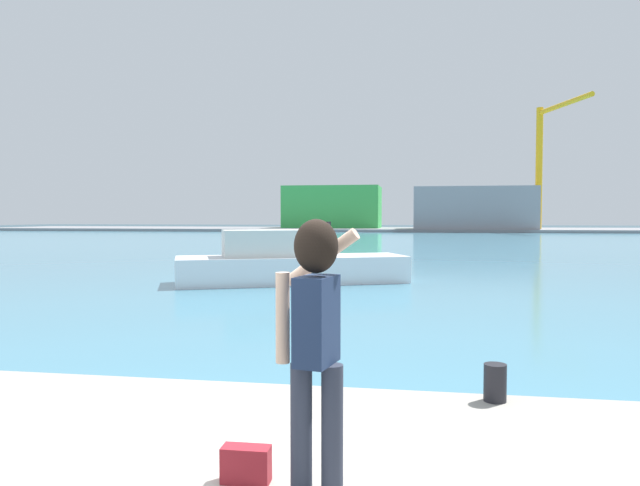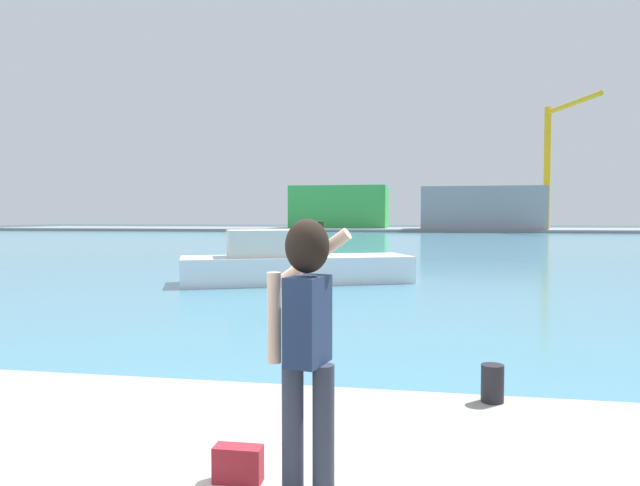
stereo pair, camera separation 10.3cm
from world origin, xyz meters
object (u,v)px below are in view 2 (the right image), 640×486
object	(u,v)px
port_crane	(553,152)
warehouse_left	(340,207)
person_photographer	(307,326)
warehouse_right	(481,208)
boat_moored	(291,264)
handbag	(238,464)
harbor_bollard	(492,383)

from	to	relation	value
port_crane	warehouse_left	bearing A→B (deg)	168.15
person_photographer	warehouse_right	size ratio (longest dim) A/B	0.10
boat_moored	port_crane	size ratio (longest dim) A/B	0.45
person_photographer	handbag	distance (m)	1.06
handbag	warehouse_left	distance (m)	95.12
handbag	harbor_bollard	size ratio (longest dim) A/B	0.90
warehouse_right	harbor_bollard	bearing A→B (deg)	-95.06
person_photographer	port_crane	bearing A→B (deg)	-0.30
handbag	boat_moored	distance (m)	16.37
port_crane	harbor_bollard	bearing A→B (deg)	-101.80
handbag	port_crane	xyz separation A→B (m)	(19.66, 87.32, 11.15)
person_photographer	harbor_bollard	xyz separation A→B (m)	(1.37, 2.07, -0.89)
boat_moored	warehouse_left	xyz separation A→B (m)	(-9.64, 78.15, 3.25)
boat_moored	person_photographer	bearing A→B (deg)	-98.99
warehouse_left	warehouse_right	world-z (taller)	warehouse_left
harbor_bollard	warehouse_left	world-z (taller)	warehouse_left
warehouse_right	person_photographer	bearing A→B (deg)	-95.83
person_photographer	warehouse_left	bearing A→B (deg)	20.22
warehouse_left	handbag	bearing A→B (deg)	-82.14
handbag	boat_moored	bearing A→B (deg)	101.85
person_photographer	handbag	size ratio (longest dim) A/B	5.44
handbag	port_crane	distance (m)	90.20
boat_moored	warehouse_right	distance (m)	72.66
boat_moored	warehouse_left	bearing A→B (deg)	74.62
person_photographer	boat_moored	bearing A→B (deg)	25.50
harbor_bollard	warehouse_right	size ratio (longest dim) A/B	0.02
warehouse_right	port_crane	xyz separation A→B (m)	(10.25, -0.16, 8.22)
boat_moored	warehouse_right	world-z (taller)	warehouse_right
person_photographer	port_crane	world-z (taller)	port_crane
warehouse_right	boat_moored	bearing A→B (deg)	-100.13
harbor_bollard	boat_moored	bearing A→B (deg)	110.41
harbor_bollard	boat_moored	distance (m)	14.92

